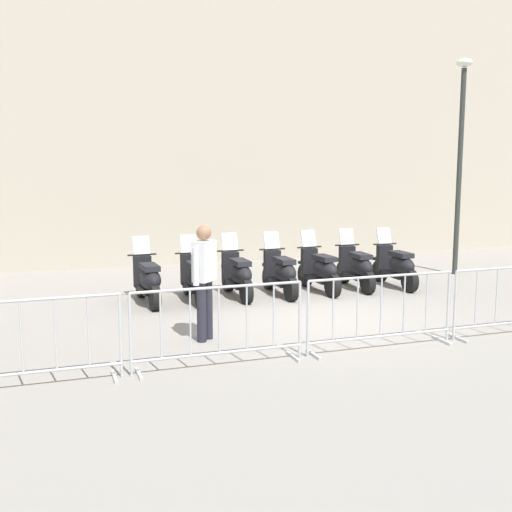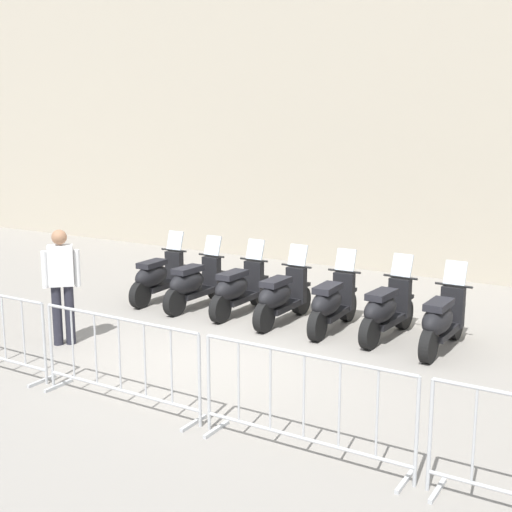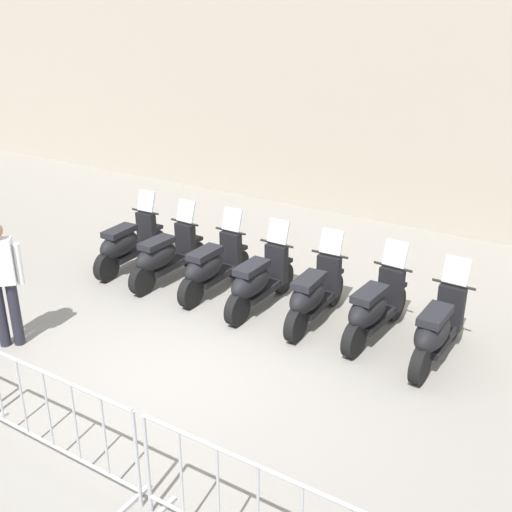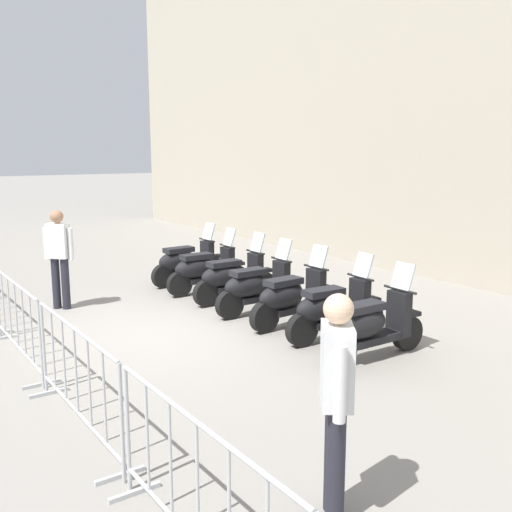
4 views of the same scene
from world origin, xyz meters
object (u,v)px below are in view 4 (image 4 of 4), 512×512
at_px(motorcycle_1, 205,270).
at_px(officer_near_row_end, 59,253).
at_px(barrier_segment_2, 17,322).
at_px(motorcycle_0, 186,263).
at_px(motorcycle_6, 371,326).
at_px(motorcycle_4, 292,298).
at_px(motorcycle_5, 332,310).
at_px(barrier_segment_3, 76,380).
at_px(motorcycle_2, 232,278).
at_px(barrier_segment_4, 198,497).
at_px(motorcycle_3, 257,288).
at_px(officer_mid_plaza, 336,394).

height_order(motorcycle_1, officer_near_row_end, officer_near_row_end).
bearing_deg(barrier_segment_2, motorcycle_0, 124.11).
bearing_deg(motorcycle_0, motorcycle_1, -4.73).
xyz_separation_m(barrier_segment_2, officer_near_row_end, (-2.25, 1.24, 0.45)).
bearing_deg(motorcycle_6, motorcycle_4, 177.90).
distance_m(motorcycle_1, motorcycle_5, 3.53).
height_order(motorcycle_1, motorcycle_4, same).
bearing_deg(officer_near_row_end, barrier_segment_3, -14.90).
height_order(motorcycle_6, barrier_segment_2, motorcycle_6).
height_order(motorcycle_5, officer_near_row_end, officer_near_row_end).
relative_size(motorcycle_0, barrier_segment_3, 0.75).
xyz_separation_m(motorcycle_0, motorcycle_6, (5.29, -0.10, 0.00)).
bearing_deg(motorcycle_5, motorcycle_1, -178.53).
relative_size(motorcycle_1, motorcycle_4, 1.00).
bearing_deg(motorcycle_6, motorcycle_5, 172.13).
distance_m(motorcycle_5, motorcycle_6, 0.90).
xyz_separation_m(motorcycle_2, barrier_segment_2, (0.90, -3.91, 0.07)).
height_order(motorcycle_0, barrier_segment_3, motorcycle_0).
xyz_separation_m(motorcycle_1, motorcycle_4, (2.65, 0.03, 0.00)).
xyz_separation_m(motorcycle_1, barrier_segment_2, (1.78, -3.85, 0.07)).
distance_m(motorcycle_1, motorcycle_4, 2.65).
relative_size(motorcycle_0, motorcycle_6, 1.00).
height_order(motorcycle_0, barrier_segment_4, motorcycle_0).
bearing_deg(motorcycle_3, motorcycle_5, 3.30).
relative_size(motorcycle_2, officer_mid_plaza, 0.99).
bearing_deg(barrier_segment_3, motorcycle_4, 111.29).
height_order(motorcycle_2, barrier_segment_4, motorcycle_2).
bearing_deg(motorcycle_4, officer_near_row_end, -139.81).
bearing_deg(motorcycle_0, officer_mid_plaza, -20.40).
xyz_separation_m(motorcycle_1, barrier_segment_4, (6.55, -3.83, 0.07)).
relative_size(motorcycle_4, motorcycle_5, 1.00).
bearing_deg(motorcycle_0, motorcycle_3, -1.80).
bearing_deg(barrier_segment_4, motorcycle_1, 149.64).
xyz_separation_m(barrier_segment_2, barrier_segment_3, (2.38, 0.01, 0.00)).
relative_size(motorcycle_3, officer_mid_plaza, 0.99).
bearing_deg(officer_mid_plaza, motorcycle_2, 154.17).
distance_m(motorcycle_6, barrier_segment_3, 3.82).
xyz_separation_m(motorcycle_6, officer_mid_plaza, (2.21, -2.68, 0.53)).
distance_m(motorcycle_1, officer_mid_plaza, 7.18).
relative_size(motorcycle_0, barrier_segment_2, 0.75).
bearing_deg(motorcycle_2, barrier_segment_2, -77.11).
height_order(barrier_segment_3, barrier_segment_4, same).
bearing_deg(motorcycle_1, motorcycle_3, -0.35).
distance_m(motorcycle_4, officer_mid_plaza, 4.86).
bearing_deg(motorcycle_4, motorcycle_5, 3.79).
xyz_separation_m(motorcycle_6, barrier_segment_3, (-0.25, -3.81, 0.07)).
xyz_separation_m(motorcycle_3, motorcycle_5, (1.76, 0.10, 0.00)).
height_order(motorcycle_6, barrier_segment_3, motorcycle_6).
bearing_deg(barrier_segment_2, officer_near_row_end, 151.15).
height_order(motorcycle_4, motorcycle_6, same).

